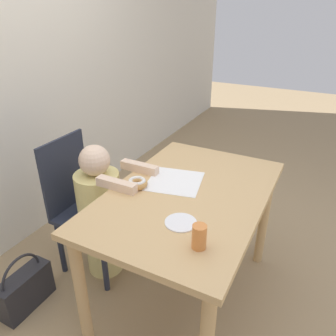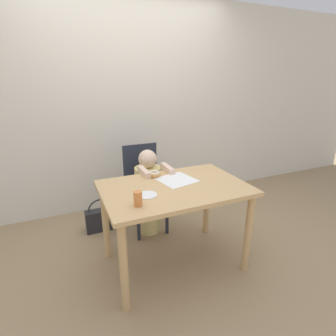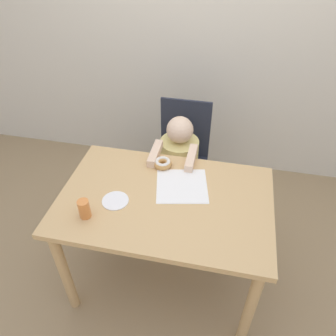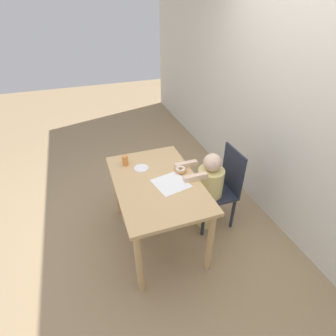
% 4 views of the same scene
% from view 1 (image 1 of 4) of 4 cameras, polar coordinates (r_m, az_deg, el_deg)
% --- Properties ---
extents(ground_plane, '(12.00, 12.00, 0.00)m').
position_cam_1_polar(ground_plane, '(2.21, 2.97, -21.23)').
color(ground_plane, '#997F5B').
extents(dining_table, '(1.18, 0.78, 0.75)m').
position_cam_1_polar(dining_table, '(1.79, 3.46, -7.27)').
color(dining_table, tan).
rests_on(dining_table, ground_plane).
extents(chair, '(0.38, 0.42, 0.91)m').
position_cam_1_polar(chair, '(2.21, -14.27, -6.60)').
color(chair, '#232838').
rests_on(chair, ground_plane).
extents(child_figure, '(0.28, 0.49, 0.92)m').
position_cam_1_polar(child_figure, '(2.14, -11.59, -7.68)').
color(child_figure, '#E0D17F').
rests_on(child_figure, ground_plane).
extents(donut, '(0.11, 0.11, 0.05)m').
position_cam_1_polar(donut, '(1.77, -5.40, -2.58)').
color(donut, tan).
rests_on(donut, dining_table).
extents(napkin, '(0.34, 0.34, 0.00)m').
position_cam_1_polar(napkin, '(1.83, 1.18, -2.29)').
color(napkin, white).
rests_on(napkin, dining_table).
extents(handbag, '(0.33, 0.12, 0.37)m').
position_cam_1_polar(handbag, '(2.23, -23.59, -18.73)').
color(handbag, '#232328').
rests_on(handbag, ground_plane).
extents(cup, '(0.06, 0.06, 0.11)m').
position_cam_1_polar(cup, '(1.34, 5.46, -11.83)').
color(cup, orange).
rests_on(cup, dining_table).
extents(plate, '(0.15, 0.15, 0.01)m').
position_cam_1_polar(plate, '(1.50, 2.23, -9.45)').
color(plate, white).
rests_on(plate, dining_table).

